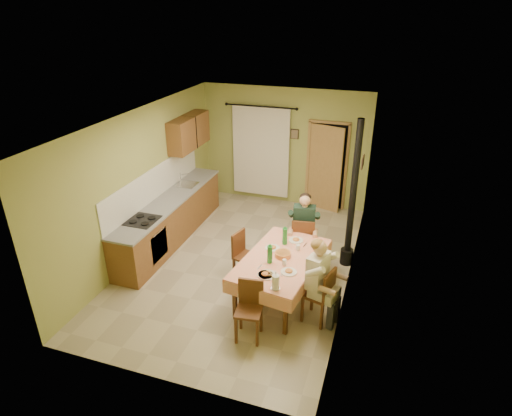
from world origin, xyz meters
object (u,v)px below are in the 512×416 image
(man_far, at_px, (304,222))
(man_right, at_px, (320,273))
(chair_near, at_px, (249,321))
(chair_right, at_px, (318,305))
(chair_far, at_px, (302,250))
(stove_flue, at_px, (351,215))
(chair_left, at_px, (246,266))
(dining_table, at_px, (281,277))

(man_far, relative_size, man_right, 1.00)
(chair_near, xyz_separation_m, chair_right, (0.89, 0.69, 0.00))
(chair_far, xyz_separation_m, chair_right, (0.59, -1.53, -0.00))
(chair_near, bearing_deg, man_right, -148.79)
(chair_right, distance_m, man_far, 1.75)
(chair_right, xyz_separation_m, stove_flue, (0.22, 1.78, 0.74))
(chair_left, bearing_deg, chair_right, 79.78)
(chair_left, bearing_deg, chair_near, 36.49)
(dining_table, distance_m, chair_right, 0.82)
(stove_flue, bearing_deg, man_far, -163.36)
(man_right, bearing_deg, man_far, 36.22)
(dining_table, relative_size, chair_right, 2.15)
(chair_right, distance_m, man_right, 0.59)
(dining_table, distance_m, man_far, 1.25)
(man_right, bearing_deg, chair_far, 36.32)
(dining_table, height_order, chair_right, chair_right)
(chair_right, xyz_separation_m, chair_left, (-1.42, 0.68, -0.00))
(chair_far, height_order, man_right, man_right)
(chair_near, relative_size, chair_left, 1.00)
(stove_flue, bearing_deg, dining_table, -123.77)
(chair_near, xyz_separation_m, man_right, (0.88, 0.69, 0.59))
(dining_table, relative_size, man_far, 1.46)
(chair_near, relative_size, man_right, 0.67)
(chair_near, xyz_separation_m, stove_flue, (1.11, 2.47, 0.74))
(chair_far, distance_m, chair_near, 2.24)
(chair_left, bearing_deg, chair_far, 150.75)
(stove_flue, bearing_deg, chair_near, -114.17)
(dining_table, height_order, man_far, man_far)
(chair_right, relative_size, stove_flue, 0.34)
(man_far, height_order, stove_flue, stove_flue)
(chair_near, bearing_deg, chair_left, -75.81)
(dining_table, distance_m, chair_far, 1.14)
(chair_left, distance_m, man_far, 1.34)
(chair_far, relative_size, chair_near, 1.05)
(dining_table, xyz_separation_m, man_far, (0.12, 1.14, 0.50))
(chair_right, bearing_deg, man_far, 36.58)
(man_far, xyz_separation_m, stove_flue, (0.81, 0.24, 0.15))
(chair_far, relative_size, chair_left, 1.05)
(chair_left, xyz_separation_m, man_right, (1.41, -0.67, 0.59))
(chair_left, height_order, man_right, man_right)
(chair_right, distance_m, stove_flue, 1.94)
(chair_right, xyz_separation_m, man_far, (-0.59, 1.54, 0.59))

